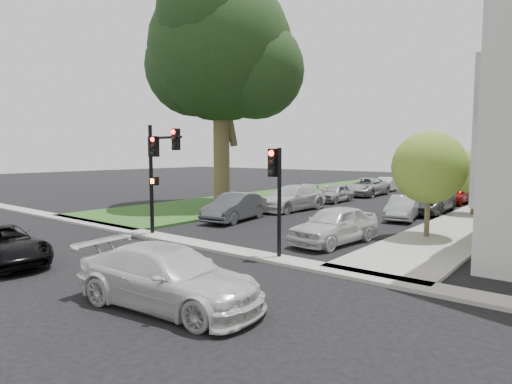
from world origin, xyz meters
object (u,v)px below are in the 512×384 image
Objects in this scene: eucalyptus at (220,50)px; car_parked_9 at (386,185)px; traffic_signal_secondary at (276,182)px; car_parked_0 at (334,225)px; small_tree_a at (429,168)px; small_tree_c at (495,164)px; car_parked_5 at (235,207)px; car_parked_7 at (335,193)px; small_tree_b at (474,172)px; car_cross_far at (168,277)px; traffic_signal_main at (157,160)px; car_parked_3 at (456,194)px; car_parked_6 at (292,198)px; car_parked_8 at (366,187)px; car_parked_4 at (474,187)px; car_parked_2 at (425,200)px; car_parked_1 at (403,208)px.

eucalyptus is 20.78m from car_parked_9.
eucalyptus reaches higher than car_parked_9.
traffic_signal_secondary is 4.14m from car_parked_0.
small_tree_c is (0.00, 15.24, -0.20)m from small_tree_a.
car_parked_5 is 1.16× the size of car_parked_7.
small_tree_b is 0.93× the size of car_parked_9.
small_tree_a is at bearing -18.62° from car_cross_far.
traffic_signal_secondary is at bearing -0.35° from traffic_signal_main.
car_parked_3 is at bearing 99.17° from small_tree_a.
car_parked_6 is at bearing -154.93° from small_tree_b.
car_parked_9 is at bearing 113.54° from car_parked_0.
car_parked_8 is (5.32, 12.64, -10.06)m from eucalyptus.
traffic_signal_secondary is 5.80m from car_cross_far.
car_cross_far is 1.11× the size of car_parked_0.
car_parked_0 reaches higher than car_parked_5.
car_parked_4 is at bearing 112.96° from small_tree_c.
car_cross_far is 0.89× the size of car_parked_2.
car_parked_0 is at bearing -70.65° from car_parked_8.
car_parked_2 is (0.47, 15.19, -1.95)m from traffic_signal_secondary.
car_parked_3 is at bearing 84.80° from car_parked_2.
eucalyptus is at bearing -160.67° from small_tree_b.
car_cross_far is at bearing -96.52° from small_tree_b.
small_tree_a is at bearing 66.24° from traffic_signal_secondary.
car_parked_7 is (-9.78, -5.32, -2.23)m from small_tree_c.
car_cross_far reaches higher than car_parked_1.
small_tree_c is at bearing -59.17° from car_parked_4.
car_parked_6 is (-7.43, -10.37, 0.09)m from car_parked_3.
car_parked_6 is (-6.70, 10.99, -1.93)m from traffic_signal_secondary.
small_tree_a is 1.16× the size of car_parked_1.
car_parked_2 is (-2.59, 8.24, -2.32)m from small_tree_a.
eucalyptus is at bearing -129.83° from car_parked_7.
car_parked_5 is at bearing -134.24° from small_tree_b.
car_parked_9 is (-0.32, 16.55, -0.12)m from car_parked_6.
small_tree_b is 6.53m from car_parked_3.
small_tree_a reaches higher than traffic_signal_secondary.
car_parked_5 reaches higher than car_cross_far.
traffic_signal_main is at bearing -146.10° from car_parked_0.
car_parked_2 reaches higher than car_parked_0.
car_parked_4 is (0.02, 13.05, -0.03)m from car_parked_2.
car_parked_5 is (-9.82, -16.72, -2.15)m from small_tree_c.
car_parked_2 is at bearing 43.51° from car_parked_5.
car_parked_0 is (-2.70, -3.31, -2.33)m from small_tree_a.
car_parked_1 is 7.07m from car_parked_6.
small_tree_c reaches higher than car_parked_8.
eucalyptus is 2.83× the size of car_parked_8.
car_cross_far is 23.47m from car_parked_7.
traffic_signal_main is 0.88× the size of car_parked_2.
car_parked_2 is (-2.59, -0.36, -1.80)m from small_tree_b.
car_parked_3 reaches higher than car_parked_7.
car_parked_9 is (-0.47, 27.50, -2.75)m from traffic_signal_main.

